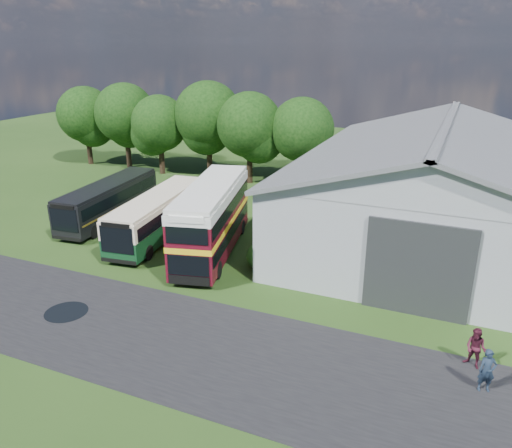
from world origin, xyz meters
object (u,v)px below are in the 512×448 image
at_px(bus_dark_single, 109,200).
at_px(visitor_b, 476,349).
at_px(storage_shed, 440,180).
at_px(visitor_a, 487,371).
at_px(bus_green_single, 159,215).
at_px(bus_maroon_double, 212,219).

xyz_separation_m(bus_dark_single, visitor_b, (26.57, -9.13, -0.66)).
height_order(storage_shed, visitor_a, storage_shed).
height_order(storage_shed, bus_green_single, storage_shed).
height_order(bus_green_single, visitor_a, bus_green_single).
bearing_deg(storage_shed, bus_dark_single, -164.65).
relative_size(storage_shed, visitor_a, 13.33).
relative_size(bus_dark_single, visitor_b, 5.97).
xyz_separation_m(storage_shed, visitor_a, (3.38, -17.11, -3.24)).
distance_m(bus_green_single, visitor_a, 23.29).
height_order(bus_maroon_double, bus_dark_single, bus_maroon_double).
xyz_separation_m(storage_shed, bus_green_single, (-18.04, -8.00, -2.53)).
distance_m(bus_maroon_double, bus_dark_single, 10.78).
bearing_deg(visitor_a, storage_shed, 83.41).
height_order(storage_shed, visitor_b, storage_shed).
bearing_deg(visitor_a, visitor_b, 88.41).
xyz_separation_m(bus_green_single, visitor_a, (21.43, -9.11, -0.71)).
bearing_deg(visitor_a, bus_maroon_double, 136.29).
bearing_deg(visitor_b, storage_shed, 126.49).
distance_m(storage_shed, bus_green_single, 19.90).
xyz_separation_m(bus_maroon_double, visitor_a, (16.56, -8.05, -1.40)).
xyz_separation_m(storage_shed, bus_maroon_double, (-13.18, -9.06, -1.84)).
height_order(bus_green_single, visitor_b, bus_green_single).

